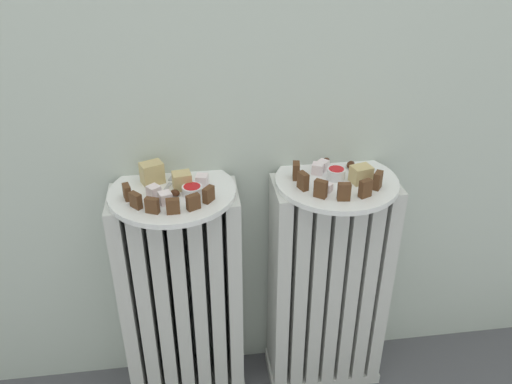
# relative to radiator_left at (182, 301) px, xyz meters

# --- Properties ---
(radiator_left) EXTENTS (0.30, 0.14, 0.61)m
(radiator_left) POSITION_rel_radiator_left_xyz_m (0.00, 0.00, 0.00)
(radiator_left) COLOR silver
(radiator_left) RESTS_ON ground_plane
(radiator_right) EXTENTS (0.30, 0.14, 0.61)m
(radiator_right) POSITION_rel_radiator_left_xyz_m (0.37, 0.00, 0.00)
(radiator_right) COLOR silver
(radiator_right) RESTS_ON ground_plane
(plate_left) EXTENTS (0.28, 0.28, 0.01)m
(plate_left) POSITION_rel_radiator_left_xyz_m (0.00, 0.00, 0.31)
(plate_left) COLOR white
(plate_left) RESTS_ON radiator_left
(plate_right) EXTENTS (0.28, 0.28, 0.01)m
(plate_right) POSITION_rel_radiator_left_xyz_m (0.37, 0.00, 0.31)
(plate_right) COLOR white
(plate_right) RESTS_ON radiator_right
(dark_cake_slice_left_0) EXTENTS (0.02, 0.03, 0.03)m
(dark_cake_slice_left_0) POSITION_rel_radiator_left_xyz_m (-0.09, -0.03, 0.34)
(dark_cake_slice_left_0) COLOR #56351E
(dark_cake_slice_left_0) RESTS_ON plate_left
(dark_cake_slice_left_1) EXTENTS (0.03, 0.03, 0.03)m
(dark_cake_slice_left_1) POSITION_rel_radiator_left_xyz_m (-0.07, -0.06, 0.34)
(dark_cake_slice_left_1) COLOR #56351E
(dark_cake_slice_left_1) RESTS_ON plate_left
(dark_cake_slice_left_2) EXTENTS (0.03, 0.02, 0.03)m
(dark_cake_slice_left_2) POSITION_rel_radiator_left_xyz_m (-0.04, -0.09, 0.34)
(dark_cake_slice_left_2) COLOR #56351E
(dark_cake_slice_left_2) RESTS_ON plate_left
(dark_cake_slice_left_3) EXTENTS (0.03, 0.01, 0.03)m
(dark_cake_slice_left_3) POSITION_rel_radiator_left_xyz_m (0.00, -0.10, 0.34)
(dark_cake_slice_left_3) COLOR #56351E
(dark_cake_slice_left_3) RESTS_ON plate_left
(dark_cake_slice_left_4) EXTENTS (0.03, 0.02, 0.03)m
(dark_cake_slice_left_4) POSITION_rel_radiator_left_xyz_m (0.04, -0.09, 0.34)
(dark_cake_slice_left_4) COLOR #56351E
(dark_cake_slice_left_4) RESTS_ON plate_left
(dark_cake_slice_left_5) EXTENTS (0.03, 0.03, 0.03)m
(dark_cake_slice_left_5) POSITION_rel_radiator_left_xyz_m (0.08, -0.06, 0.34)
(dark_cake_slice_left_5) COLOR #56351E
(dark_cake_slice_left_5) RESTS_ON plate_left
(marble_cake_slice_left_0) EXTENTS (0.06, 0.05, 0.05)m
(marble_cake_slice_left_0) POSITION_rel_radiator_left_xyz_m (-0.04, 0.04, 0.34)
(marble_cake_slice_left_0) COLOR tan
(marble_cake_slice_left_0) RESTS_ON plate_left
(marble_cake_slice_left_1) EXTENTS (0.04, 0.04, 0.04)m
(marble_cake_slice_left_1) POSITION_rel_radiator_left_xyz_m (0.02, 0.01, 0.34)
(marble_cake_slice_left_1) COLOR tan
(marble_cake_slice_left_1) RESTS_ON plate_left
(turkish_delight_left_0) EXTENTS (0.03, 0.03, 0.02)m
(turkish_delight_left_0) POSITION_rel_radiator_left_xyz_m (-0.04, -0.02, 0.33)
(turkish_delight_left_0) COLOR white
(turkish_delight_left_0) RESTS_ON plate_left
(turkish_delight_left_1) EXTENTS (0.03, 0.03, 0.03)m
(turkish_delight_left_1) POSITION_rel_radiator_left_xyz_m (-0.01, -0.06, 0.33)
(turkish_delight_left_1) COLOR white
(turkish_delight_left_1) RESTS_ON plate_left
(turkish_delight_left_2) EXTENTS (0.03, 0.03, 0.03)m
(turkish_delight_left_2) POSITION_rel_radiator_left_xyz_m (0.07, 0.01, 0.33)
(turkish_delight_left_2) COLOR white
(turkish_delight_left_2) RESTS_ON plate_left
(medjool_date_left_0) EXTENTS (0.02, 0.02, 0.02)m
(medjool_date_left_0) POSITION_rel_radiator_left_xyz_m (-0.04, -0.06, 0.33)
(medjool_date_left_0) COLOR #3D1E0F
(medjool_date_left_0) RESTS_ON plate_left
(medjool_date_left_1) EXTENTS (0.03, 0.03, 0.01)m
(medjool_date_left_1) POSITION_rel_radiator_left_xyz_m (0.01, -0.03, 0.33)
(medjool_date_left_1) COLOR #3D1E0F
(medjool_date_left_1) RESTS_ON plate_left
(jam_bowl_left) EXTENTS (0.04, 0.04, 0.02)m
(jam_bowl_left) POSITION_rel_radiator_left_xyz_m (0.04, -0.02, 0.33)
(jam_bowl_left) COLOR white
(jam_bowl_left) RESTS_ON plate_left
(dark_cake_slice_right_0) EXTENTS (0.02, 0.03, 0.04)m
(dark_cake_slice_right_0) POSITION_rel_radiator_left_xyz_m (0.28, 0.02, 0.34)
(dark_cake_slice_right_0) COLOR #56351E
(dark_cake_slice_right_0) RESTS_ON plate_right
(dark_cake_slice_right_1) EXTENTS (0.02, 0.03, 0.04)m
(dark_cake_slice_right_1) POSITION_rel_radiator_left_xyz_m (0.29, -0.03, 0.34)
(dark_cake_slice_right_1) COLOR #56351E
(dark_cake_slice_right_1) RESTS_ON plate_right
(dark_cake_slice_right_2) EXTENTS (0.03, 0.03, 0.04)m
(dark_cake_slice_right_2) POSITION_rel_radiator_left_xyz_m (0.32, -0.07, 0.34)
(dark_cake_slice_right_2) COLOR #56351E
(dark_cake_slice_right_2) RESTS_ON plate_right
(dark_cake_slice_right_3) EXTENTS (0.03, 0.02, 0.04)m
(dark_cake_slice_right_3) POSITION_rel_radiator_left_xyz_m (0.36, -0.09, 0.34)
(dark_cake_slice_right_3) COLOR #56351E
(dark_cake_slice_right_3) RESTS_ON plate_right
(dark_cake_slice_right_4) EXTENTS (0.03, 0.02, 0.04)m
(dark_cake_slice_right_4) POSITION_rel_radiator_left_xyz_m (0.41, -0.09, 0.34)
(dark_cake_slice_right_4) COLOR #56351E
(dark_cake_slice_right_4) RESTS_ON plate_right
(dark_cake_slice_right_5) EXTENTS (0.03, 0.03, 0.04)m
(dark_cake_slice_right_5) POSITION_rel_radiator_left_xyz_m (0.45, -0.05, 0.34)
(dark_cake_slice_right_5) COLOR #56351E
(dark_cake_slice_right_5) RESTS_ON plate_right
(marble_cake_slice_right_0) EXTENTS (0.05, 0.04, 0.04)m
(marble_cake_slice_right_0) POSITION_rel_radiator_left_xyz_m (0.42, -0.02, 0.34)
(marble_cake_slice_right_0) COLOR tan
(marble_cake_slice_right_0) RESTS_ON plate_right
(turkish_delight_right_0) EXTENTS (0.03, 0.03, 0.02)m
(turkish_delight_right_0) POSITION_rel_radiator_left_xyz_m (0.33, 0.03, 0.33)
(turkish_delight_right_0) COLOR white
(turkish_delight_right_0) RESTS_ON plate_right
(turkish_delight_right_1) EXTENTS (0.03, 0.03, 0.02)m
(turkish_delight_right_1) POSITION_rel_radiator_left_xyz_m (0.35, 0.05, 0.33)
(turkish_delight_right_1) COLOR white
(turkish_delight_right_1) RESTS_ON plate_right
(turkish_delight_right_2) EXTENTS (0.03, 0.03, 0.02)m
(turkish_delight_right_2) POSITION_rel_radiator_left_xyz_m (0.34, -0.05, 0.33)
(turkish_delight_right_2) COLOR white
(turkish_delight_right_2) RESTS_ON plate_right
(medjool_date_right_0) EXTENTS (0.03, 0.03, 0.02)m
(medjool_date_right_0) POSITION_rel_radiator_left_xyz_m (0.37, 0.09, 0.33)
(medjool_date_right_0) COLOR #3D1E0F
(medjool_date_right_0) RESTS_ON plate_right
(medjool_date_right_1) EXTENTS (0.03, 0.03, 0.02)m
(medjool_date_right_1) POSITION_rel_radiator_left_xyz_m (0.42, 0.05, 0.33)
(medjool_date_right_1) COLOR #3D1E0F
(medjool_date_right_1) RESTS_ON plate_right
(jam_bowl_right) EXTENTS (0.04, 0.04, 0.03)m
(jam_bowl_right) POSITION_rel_radiator_left_xyz_m (0.37, 0.00, 0.33)
(jam_bowl_right) COLOR white
(jam_bowl_right) RESTS_ON plate_right
(fork) EXTENTS (0.05, 0.10, 0.00)m
(fork) POSITION_rel_radiator_left_xyz_m (-0.01, 0.02, 0.32)
(fork) COLOR #B7B7BC
(fork) RESTS_ON plate_left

